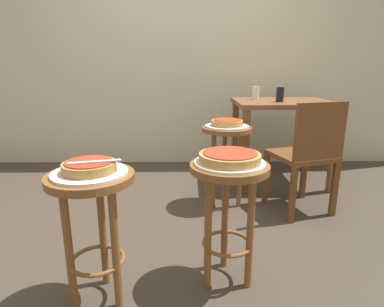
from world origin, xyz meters
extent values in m
plane|color=#42382D|center=(0.00, 0.00, 0.00)|extent=(6.00, 6.00, 0.00)
cube|color=beige|center=(0.00, 1.65, 1.50)|extent=(6.00, 0.10, 3.00)
cylinder|color=brown|center=(-0.37, -0.68, 0.61)|extent=(0.38, 0.38, 0.03)
cylinder|color=brown|center=(-0.37, -0.56, 0.30)|extent=(0.04, 0.04, 0.60)
cylinder|color=brown|center=(-0.47, -0.74, 0.30)|extent=(0.04, 0.04, 0.60)
cylinder|color=brown|center=(-0.27, -0.74, 0.30)|extent=(0.04, 0.04, 0.60)
torus|color=brown|center=(-0.37, -0.68, 0.21)|extent=(0.26, 0.26, 0.02)
cylinder|color=silver|center=(-0.37, -0.68, 0.64)|extent=(0.33, 0.33, 0.01)
cylinder|color=#B78442|center=(-0.37, -0.68, 0.66)|extent=(0.23, 0.23, 0.04)
cylinder|color=#B23823|center=(-0.37, -0.68, 0.69)|extent=(0.20, 0.20, 0.01)
cylinder|color=brown|center=(0.25, -0.54, 0.61)|extent=(0.38, 0.38, 0.03)
cylinder|color=brown|center=(0.25, -0.42, 0.30)|extent=(0.04, 0.04, 0.60)
cylinder|color=brown|center=(0.15, -0.60, 0.30)|extent=(0.04, 0.04, 0.60)
cylinder|color=brown|center=(0.35, -0.60, 0.30)|extent=(0.04, 0.04, 0.60)
torus|color=brown|center=(0.25, -0.54, 0.21)|extent=(0.26, 0.26, 0.02)
cylinder|color=white|center=(0.25, -0.54, 0.64)|extent=(0.34, 0.34, 0.01)
cylinder|color=tan|center=(0.25, -0.54, 0.66)|extent=(0.29, 0.29, 0.04)
cylinder|color=#B23823|center=(0.25, -0.54, 0.69)|extent=(0.26, 0.26, 0.01)
cylinder|color=brown|center=(0.35, 0.42, 0.61)|extent=(0.38, 0.38, 0.03)
cylinder|color=brown|center=(0.35, 0.54, 0.30)|extent=(0.04, 0.04, 0.60)
cylinder|color=brown|center=(0.25, 0.36, 0.30)|extent=(0.04, 0.04, 0.60)
cylinder|color=brown|center=(0.46, 0.36, 0.30)|extent=(0.04, 0.04, 0.60)
torus|color=brown|center=(0.35, 0.42, 0.21)|extent=(0.26, 0.26, 0.02)
cylinder|color=silver|center=(0.35, 0.42, 0.64)|extent=(0.34, 0.34, 0.01)
cylinder|color=tan|center=(0.35, 0.42, 0.66)|extent=(0.24, 0.24, 0.04)
cylinder|color=red|center=(0.35, 0.42, 0.69)|extent=(0.21, 0.21, 0.01)
cube|color=brown|center=(0.93, 0.97, 0.75)|extent=(0.87, 0.72, 0.04)
cube|color=brown|center=(0.55, 0.66, 0.37)|extent=(0.06, 0.06, 0.73)
cube|color=brown|center=(1.32, 0.66, 0.37)|extent=(0.06, 0.06, 0.73)
cube|color=brown|center=(0.55, 1.28, 0.37)|extent=(0.06, 0.06, 0.73)
cube|color=brown|center=(1.32, 1.28, 0.37)|extent=(0.06, 0.06, 0.73)
cylinder|color=black|center=(0.87, 0.87, 0.84)|extent=(0.07, 0.07, 0.13)
cylinder|color=silver|center=(0.70, 1.09, 0.84)|extent=(0.07, 0.07, 0.12)
cube|color=brown|center=(0.91, 0.31, 0.43)|extent=(0.50, 0.50, 0.04)
cube|color=brown|center=(0.96, 0.14, 0.65)|extent=(0.39, 0.15, 0.40)
cube|color=brown|center=(1.02, 0.54, 0.21)|extent=(0.04, 0.04, 0.42)
cube|color=brown|center=(0.68, 0.43, 0.21)|extent=(0.04, 0.04, 0.42)
cube|color=brown|center=(1.13, 0.20, 0.21)|extent=(0.04, 0.04, 0.42)
cube|color=brown|center=(0.79, 0.09, 0.21)|extent=(0.04, 0.04, 0.42)
cube|color=silver|center=(-0.34, -0.70, 0.69)|extent=(0.22, 0.08, 0.01)
camera|label=1|loc=(0.05, -2.00, 1.08)|focal=30.04mm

